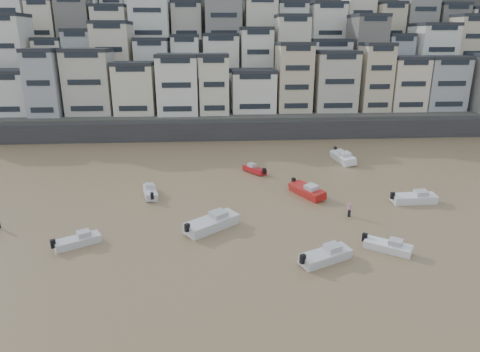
{
  "coord_description": "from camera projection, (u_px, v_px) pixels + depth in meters",
  "views": [
    {
      "loc": [
        2.61,
        -14.92,
        18.73
      ],
      "look_at": [
        5.74,
        30.0,
        4.0
      ],
      "focal_mm": 32.0,
      "sensor_mm": 36.0,
      "label": 1
    }
  ],
  "objects": [
    {
      "name": "harbor_wall",
      "position": [
        249.0,
        130.0,
        81.54
      ],
      "size": [
        140.0,
        3.0,
        3.5
      ],
      "primitive_type": "cube",
      "color": "#38383A",
      "rests_on": "ground"
    },
    {
      "name": "hillside",
      "position": [
        254.0,
        59.0,
        116.12
      ],
      "size": [
        141.04,
        66.0,
        50.0
      ],
      "color": "#4C4C47",
      "rests_on": "ground"
    },
    {
      "name": "boat_i",
      "position": [
        343.0,
        156.0,
        66.81
      ],
      "size": [
        2.86,
        6.83,
        1.81
      ],
      "primitive_type": null,
      "rotation": [
        0.0,
        0.0,
        -1.46
      ],
      "color": "white",
      "rests_on": "ground"
    },
    {
      "name": "boat_f",
      "position": [
        150.0,
        191.0,
        52.5
      ],
      "size": [
        2.65,
        5.1,
        1.33
      ],
      "primitive_type": null,
      "rotation": [
        0.0,
        0.0,
        1.8
      ],
      "color": "silver",
      "rests_on": "ground"
    },
    {
      "name": "boat_j",
      "position": [
        77.0,
        239.0,
        40.05
      ],
      "size": [
        4.66,
        3.63,
        1.24
      ],
      "primitive_type": null,
      "rotation": [
        0.0,
        0.0,
        0.55
      ],
      "color": "silver",
      "rests_on": "ground"
    },
    {
      "name": "boat_b",
      "position": [
        388.0,
        245.0,
        38.99
      ],
      "size": [
        4.58,
        3.91,
        1.25
      ],
      "primitive_type": null,
      "rotation": [
        0.0,
        0.0,
        -0.63
      ],
      "color": "white",
      "rests_on": "ground"
    },
    {
      "name": "boat_d",
      "position": [
        414.0,
        197.0,
        50.28
      ],
      "size": [
        5.7,
        1.98,
        1.54
      ],
      "primitive_type": null,
      "rotation": [
        0.0,
        0.0,
        0.02
      ],
      "color": "silver",
      "rests_on": "ground"
    },
    {
      "name": "boat_c",
      "position": [
        212.0,
        221.0,
        43.34
      ],
      "size": [
        6.4,
        5.81,
        1.78
      ],
      "primitive_type": null,
      "rotation": [
        0.0,
        0.0,
        0.69
      ],
      "color": "silver",
      "rests_on": "ground"
    },
    {
      "name": "boat_e",
      "position": [
        307.0,
        189.0,
        52.58
      ],
      "size": [
        4.31,
        6.19,
        1.62
      ],
      "primitive_type": null,
      "rotation": [
        0.0,
        0.0,
        -1.13
      ],
      "color": "#A91714",
      "rests_on": "ground"
    },
    {
      "name": "boat_a",
      "position": [
        326.0,
        254.0,
        37.09
      ],
      "size": [
        5.56,
        3.89,
        1.45
      ],
      "primitive_type": null,
      "rotation": [
        0.0,
        0.0,
        0.45
      ],
      "color": "silver",
      "rests_on": "ground"
    },
    {
      "name": "boat_h",
      "position": [
        255.0,
        169.0,
        61.52
      ],
      "size": [
        3.69,
        4.36,
        1.19
      ],
      "primitive_type": null,
      "rotation": [
        0.0,
        0.0,
        2.19
      ],
      "color": "#AD1519",
      "rests_on": "ground"
    },
    {
      "name": "person_pink",
      "position": [
        349.0,
        209.0,
        46.41
      ],
      "size": [
        0.44,
        0.44,
        1.74
      ],
      "primitive_type": null,
      "color": "#BD858E",
      "rests_on": "ground"
    }
  ]
}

